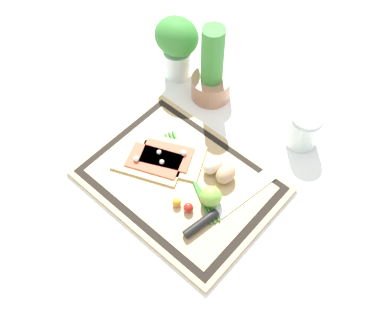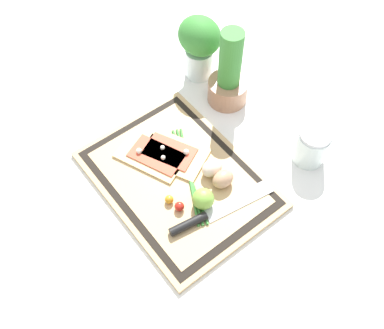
# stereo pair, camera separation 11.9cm
# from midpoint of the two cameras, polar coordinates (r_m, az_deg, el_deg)

# --- Properties ---
(ground_plane) EXTENTS (6.00, 6.00, 0.00)m
(ground_plane) POSITION_cam_midpoint_polar(r_m,az_deg,el_deg) (1.20, -4.30, -2.49)
(ground_plane) COLOR white
(cutting_board) EXTENTS (0.49, 0.37, 0.02)m
(cutting_board) POSITION_cam_midpoint_polar(r_m,az_deg,el_deg) (1.19, -4.32, -2.28)
(cutting_board) COLOR tan
(cutting_board) RESTS_ON ground_plane
(pizza_slice_near) EXTENTS (0.21, 0.18, 0.02)m
(pizza_slice_near) POSITION_cam_midpoint_polar(r_m,az_deg,el_deg) (1.22, -8.05, 0.32)
(pizza_slice_near) COLOR #DBBC7F
(pizza_slice_near) RESTS_ON cutting_board
(pizza_slice_far) EXTENTS (0.21, 0.18, 0.02)m
(pizza_slice_far) POSITION_cam_midpoint_polar(r_m,az_deg,el_deg) (1.22, -5.54, 0.79)
(pizza_slice_far) COLOR #DBBC7F
(pizza_slice_far) RESTS_ON cutting_board
(knife) EXTENTS (0.08, 0.29, 0.02)m
(knife) POSITION_cam_midpoint_polar(r_m,az_deg,el_deg) (1.12, -0.04, -6.46)
(knife) COLOR silver
(knife) RESTS_ON cutting_board
(egg_brown) EXTENTS (0.05, 0.06, 0.05)m
(egg_brown) POSITION_cam_midpoint_polar(r_m,az_deg,el_deg) (1.16, 1.39, -1.44)
(egg_brown) COLOR tan
(egg_brown) RESTS_ON cutting_board
(egg_pink) EXTENTS (0.05, 0.06, 0.05)m
(egg_pink) POSITION_cam_midpoint_polar(r_m,az_deg,el_deg) (1.18, -0.23, -0.25)
(egg_pink) COLOR beige
(egg_pink) RESTS_ON cutting_board
(lime) EXTENTS (0.06, 0.06, 0.06)m
(lime) POSITION_cam_midpoint_polar(r_m,az_deg,el_deg) (1.12, -0.63, -4.36)
(lime) COLOR #7FB742
(lime) RESTS_ON cutting_board
(cherry_tomato_red) EXTENTS (0.02, 0.02, 0.02)m
(cherry_tomato_red) POSITION_cam_midpoint_polar(r_m,az_deg,el_deg) (1.13, -3.49, -5.73)
(cherry_tomato_red) COLOR red
(cherry_tomato_red) RESTS_ON cutting_board
(cherry_tomato_yellow) EXTENTS (0.02, 0.02, 0.02)m
(cherry_tomato_yellow) POSITION_cam_midpoint_polar(r_m,az_deg,el_deg) (1.14, -4.95, -5.06)
(cherry_tomato_yellow) COLOR orange
(cherry_tomato_yellow) RESTS_ON cutting_board
(scallion_bunch) EXTENTS (0.29, 0.15, 0.01)m
(scallion_bunch) POSITION_cam_midpoint_polar(r_m,az_deg,el_deg) (1.18, -3.03, -1.53)
(scallion_bunch) COLOR #388433
(scallion_bunch) RESTS_ON cutting_board
(herb_pot) EXTENTS (0.12, 0.12, 0.25)m
(herb_pot) POSITION_cam_midpoint_polar(r_m,az_deg,el_deg) (1.32, -0.10, 11.19)
(herb_pot) COLOR #AD7A5B
(herb_pot) RESTS_ON ground_plane
(sauce_jar) EXTENTS (0.09, 0.09, 0.11)m
(sauce_jar) POSITION_cam_midpoint_polar(r_m,az_deg,el_deg) (1.26, 11.35, 4.03)
(sauce_jar) COLOR silver
(sauce_jar) RESTS_ON ground_plane
(herb_glass) EXTENTS (0.14, 0.12, 0.21)m
(herb_glass) POSITION_cam_midpoint_polar(r_m,az_deg,el_deg) (1.37, -4.51, 14.87)
(herb_glass) COLOR silver
(herb_glass) RESTS_ON ground_plane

